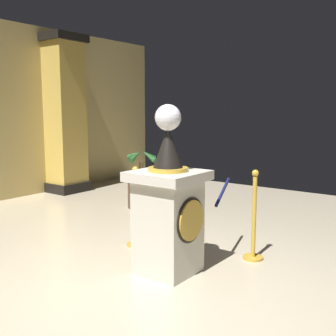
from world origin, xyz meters
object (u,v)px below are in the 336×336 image
Objects in this scene: pedestal_clock at (168,208)px; potted_palm_right at (141,190)px; stanchion_far at (136,218)px; stanchion_near at (254,228)px.

pedestal_clock is 3.02m from potted_palm_right.
potted_palm_right is at bearing 38.60° from stanchion_far.
stanchion_near reaches higher than stanchion_far.
stanchion_near is 1.50m from stanchion_far.
stanchion_far is 2.09m from potted_palm_right.
pedestal_clock is at bearing -117.53° from stanchion_far.
stanchion_near is at bearing -71.86° from stanchion_far.
potted_palm_right is (1.63, 1.30, -0.04)m from stanchion_far.
stanchion_far is (0.45, 0.86, -0.35)m from pedestal_clock.
potted_palm_right reaches higher than stanchion_near.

